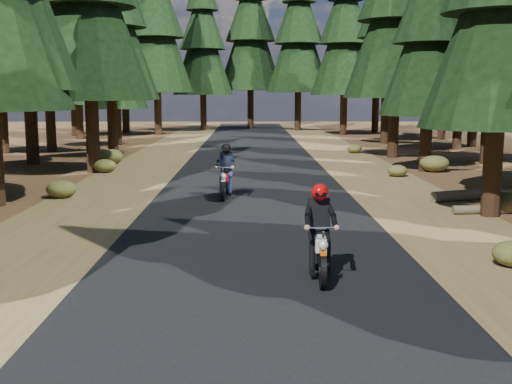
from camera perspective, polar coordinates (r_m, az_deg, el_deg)
ground at (r=12.07m, az=0.08°, el=-6.26°), size 120.00×120.00×0.00m
road at (r=16.95m, az=-0.13°, el=-1.85°), size 6.00×100.00×0.01m
shoulder_l at (r=17.52m, az=-15.35°, el=-1.82°), size 3.20×100.00×0.01m
shoulder_r at (r=17.60m, az=15.03°, el=-1.77°), size 3.20×100.00×0.01m
log_near at (r=20.92m, az=21.40°, el=0.00°), size 5.16×2.24×0.32m
understory_shrubs at (r=20.59m, az=2.16°, el=0.81°), size 14.80×32.91×0.70m
rider_lead at (r=10.94m, az=5.70°, el=-4.97°), size 0.59×1.81×1.60m
rider_follow at (r=19.24m, az=-2.71°, el=1.05°), size 0.70×1.87×1.63m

